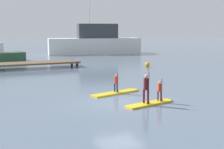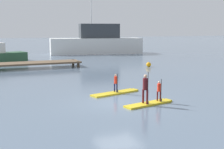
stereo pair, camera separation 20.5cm
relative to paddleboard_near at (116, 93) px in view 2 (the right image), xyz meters
The scene contains 9 objects.
ground_plane 2.31m from the paddleboard_near, 110.15° to the right, with size 240.00×240.00×0.00m, color slate.
paddleboard_near is the anchor object (origin of this frame).
paddler_child_solo 0.71m from the paddleboard_near, 35.71° to the right, with size 0.25×0.40×1.23m.
paddleboard_far 3.39m from the paddleboard_near, 80.73° to the right, with size 3.15×1.27×0.10m.
paddler_adult 3.56m from the paddleboard_near, 85.65° to the right, with size 0.34×0.50×1.79m.
paddler_child_front 3.52m from the paddleboard_near, 68.49° to the right, with size 0.24×0.40×1.29m.
fishing_boat_white_large 31.14m from the paddleboard_near, 71.75° to the left, with size 15.29×6.07×11.82m.
floating_dock 15.47m from the paddleboard_near, 105.75° to the left, with size 12.47×2.64×0.64m.
mooring_buoy_near 14.20m from the paddleboard_near, 51.34° to the left, with size 0.52×0.52×0.52m, color orange.
Camera 2 is at (-7.02, -15.43, 4.19)m, focal length 48.84 mm.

